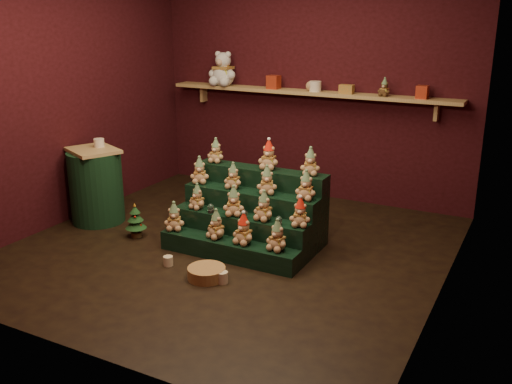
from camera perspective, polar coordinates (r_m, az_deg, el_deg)
The scene contains 41 objects.
ground at distance 5.61m, azimuth -2.70°, elevation -5.69°, with size 4.00×4.00×0.00m, color black.
back_wall at distance 7.04m, azimuth 5.71°, elevation 10.86°, with size 4.00×0.10×2.80m, color black.
front_wall at distance 3.64m, azimuth -19.55°, elevation 3.61°, with size 4.00×0.10×2.80m, color black.
left_wall at distance 6.49m, azimuth -18.95°, elevation 9.45°, with size 0.10×4.00×2.80m, color black.
right_wall at distance 4.55m, azimuth 20.09°, elevation 6.20°, with size 0.10×4.00×2.80m, color black.
back_shelf at distance 6.89m, azimuth 5.12°, elevation 9.85°, with size 3.60×0.26×0.24m.
riser_tier_front at distance 5.36m, azimuth -2.76°, elevation -5.79°, with size 1.40×0.22×0.18m, color black.
riser_tier_midfront at distance 5.50m, azimuth -1.62°, elevation -4.12°, with size 1.40×0.22×0.36m, color black.
riser_tier_midback at distance 5.65m, azimuth -0.54°, elevation -2.55°, with size 1.40×0.22×0.54m, color black.
riser_tier_back at distance 5.80m, azimuth 0.48°, elevation -1.05°, with size 1.40×0.22×0.72m, color black.
teddy_0 at distance 5.59m, azimuth -8.18°, elevation -2.42°, with size 0.20×0.18×0.28m, color tan, non-canonical shape.
teddy_1 at distance 5.35m, azimuth -3.99°, elevation -3.23°, with size 0.20×0.18×0.28m, color tan, non-canonical shape.
teddy_2 at distance 5.21m, azimuth -1.24°, elevation -3.69°, with size 0.21×0.19×0.29m, color tan, non-canonical shape.
teddy_3 at distance 5.07m, azimuth 2.15°, elevation -4.34°, with size 0.20×0.18×0.28m, color tan, non-canonical shape.
teddy_4 at distance 5.62m, azimuth -5.88°, elevation -0.45°, with size 0.18×0.16×0.25m, color tan, non-canonical shape.
teddy_5 at distance 5.40m, azimuth -2.24°, elevation -0.91°, with size 0.20×0.18×0.28m, color tan, non-canonical shape.
teddy_6 at distance 5.27m, azimuth 0.81°, elevation -1.40°, with size 0.20×0.18×0.28m, color tan, non-canonical shape.
teddy_7 at distance 5.14m, azimuth 4.44°, elevation -2.02°, with size 0.19×0.17×0.27m, color tan, non-canonical shape.
teddy_8 at distance 5.83m, azimuth -5.66°, elevation 2.18°, with size 0.19×0.17×0.27m, color tan, non-canonical shape.
teddy_9 at distance 5.63m, azimuth -2.29°, elevation 1.62°, with size 0.18×0.16×0.25m, color tan, non-canonical shape.
teddy_10 at distance 5.45m, azimuth 1.11°, elevation 1.21°, with size 0.20×0.18×0.27m, color tan, non-canonical shape.
teddy_11 at distance 5.30m, azimuth 5.03°, elevation 0.67°, with size 0.20×0.18×0.28m, color tan, non-canonical shape.
teddy_12 at distance 5.92m, azimuth -4.03°, elevation 4.15°, with size 0.18×0.16×0.25m, color tan, non-canonical shape.
teddy_13 at distance 5.64m, azimuth 1.29°, elevation 3.74°, with size 0.21×0.19×0.29m, color tan, non-canonical shape.
teddy_14 at distance 5.46m, azimuth 5.47°, elevation 3.06°, with size 0.19×0.17×0.26m, color tan, non-canonical shape.
snow_globe_a at distance 5.51m, azimuth -4.54°, elevation -1.63°, with size 0.07×0.07×0.09m.
snow_globe_b at distance 5.34m, azimuth -1.20°, elevation -2.25°, with size 0.06×0.06×0.09m.
snow_globe_c at distance 5.18m, azimuth 2.28°, elevation -2.88°, with size 0.06×0.06×0.09m.
side_table at distance 6.44m, azimuth -15.69°, elevation 0.60°, with size 0.67×0.63×0.82m.
table_ornament at distance 6.40m, azimuth -15.42°, elevation 4.77°, with size 0.11×0.11×0.09m, color beige.
mini_christmas_tree at distance 5.96m, azimuth -11.95°, elevation -2.80°, with size 0.22×0.22×0.37m.
mug_left at distance 5.30m, azimuth -8.77°, elevation -6.83°, with size 0.09×0.09×0.09m, color beige.
mug_right at distance 4.93m, azimuth -3.41°, elevation -8.51°, with size 0.10×0.10×0.10m, color beige.
wicker_basket at distance 5.01m, azimuth -4.97°, elevation -8.07°, with size 0.33×0.33×0.10m, color #9F7D40.
white_bear at distance 7.34m, azimuth -3.30°, elevation 12.65°, with size 0.38×0.34×0.53m, color silver, non-canonical shape.
brown_bear at distance 6.55m, azimuth 12.73°, elevation 10.18°, with size 0.14×0.13×0.20m, color #473017, non-canonical shape.
gift_tin_red_a at distance 7.03m, azimuth 1.78°, elevation 10.93°, with size 0.14×0.14×0.16m, color #B1351B.
gift_tin_cream at distance 6.82m, azimuth 5.94°, elevation 10.46°, with size 0.14×0.14×0.12m, color beige.
gift_tin_red_b at distance 6.47m, azimuth 16.29°, elevation 9.57°, with size 0.12×0.12×0.14m, color #B1351B.
shelf_plush_ball at distance 6.84m, azimuth 5.51°, elevation 10.50°, with size 0.12×0.12×0.12m, color tan.
scarf_gift_box at distance 6.69m, azimuth 9.05°, elevation 10.12°, with size 0.16×0.10×0.10m, color #D2631D.
Camera 1 is at (2.62, -4.44, 2.22)m, focal length 40.00 mm.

